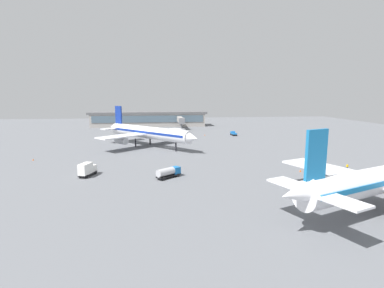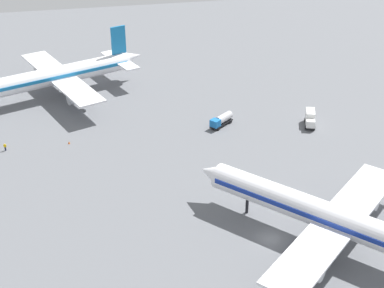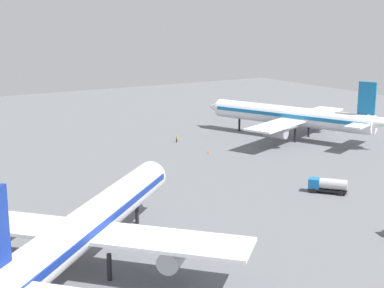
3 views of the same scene
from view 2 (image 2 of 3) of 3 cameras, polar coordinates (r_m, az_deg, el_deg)
ground at (r=97.94m, az=7.64°, el=-9.18°), size 288.00×288.00×0.00m
airplane_at_gate at (r=95.37m, az=13.19°, el=-6.91°), size 37.13×39.49×14.86m
airplane_taxiing at (r=148.14m, az=-13.24°, el=6.45°), size 46.77×38.59×14.85m
fuel_truck at (r=131.46m, az=2.88°, el=2.36°), size 6.10×5.42×2.50m
catering_truck at (r=133.94m, az=11.42°, el=2.46°), size 3.63×5.91×3.30m
ground_crew_worker at (r=127.43m, az=-17.73°, el=-0.27°), size 0.58×0.42×1.67m
safety_cone_far_side at (r=126.90m, az=-11.88°, el=0.14°), size 0.44×0.44×0.60m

